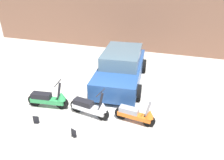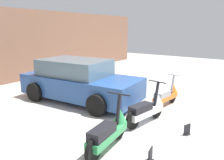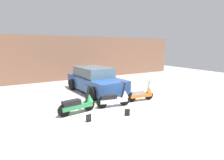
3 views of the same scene
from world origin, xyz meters
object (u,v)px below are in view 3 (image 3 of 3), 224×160
at_px(car_rear_left, 95,80).
at_px(placard_near_left_scooter, 89,118).
at_px(scooter_front_center, 142,94).
at_px(placard_near_right_scooter, 127,113).
at_px(scooter_front_right, 115,98).
at_px(scooter_front_left, 79,104).

height_order(car_rear_left, placard_near_left_scooter, car_rear_left).
distance_m(scooter_front_center, placard_near_right_scooter, 2.04).
bearing_deg(placard_near_right_scooter, placard_near_left_scooter, 171.41).
distance_m(scooter_front_right, car_rear_left, 2.78).
distance_m(scooter_front_left, car_rear_left, 3.32).
bearing_deg(placard_near_left_scooter, placard_near_right_scooter, -8.59).
bearing_deg(car_rear_left, placard_near_right_scooter, -11.48).
xyz_separation_m(scooter_front_center, car_rear_left, (-1.22, 2.65, 0.33)).
distance_m(scooter_front_left, placard_near_right_scooter, 1.89).
xyz_separation_m(scooter_front_left, scooter_front_center, (3.13, 0.05, -0.04)).
bearing_deg(scooter_front_left, scooter_front_center, -6.24).
bearing_deg(car_rear_left, scooter_front_left, -40.41).
xyz_separation_m(scooter_front_left, placard_near_left_scooter, (0.04, -0.92, -0.26)).
distance_m(car_rear_left, placard_near_left_scooter, 4.11).
bearing_deg(scooter_front_left, scooter_front_right, -8.85).
xyz_separation_m(car_rear_left, placard_near_right_scooter, (-0.42, -3.84, -0.55)).
height_order(car_rear_left, placard_near_right_scooter, car_rear_left).
bearing_deg(placard_near_left_scooter, scooter_front_center, 17.38).
bearing_deg(scooter_front_center, scooter_front_left, -171.67).
height_order(scooter_front_left, placard_near_left_scooter, scooter_front_left).
height_order(scooter_front_left, placard_near_right_scooter, scooter_front_left).
distance_m(scooter_front_left, scooter_front_center, 3.13).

